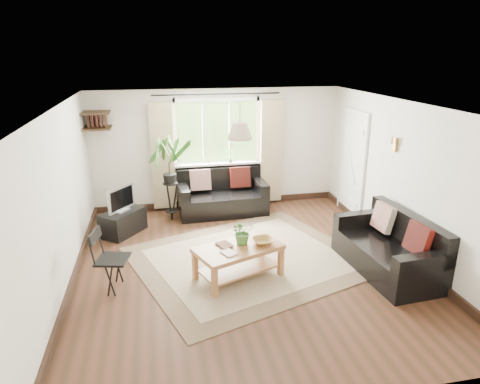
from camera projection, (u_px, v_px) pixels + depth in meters
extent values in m
plane|color=#321F10|center=(245.00, 266.00, 6.50)|extent=(5.50, 5.50, 0.00)
plane|color=white|center=(246.00, 106.00, 5.73)|extent=(5.50, 5.50, 0.00)
cube|color=silver|center=(217.00, 149.00, 8.67)|extent=(5.00, 0.02, 2.40)
cube|color=silver|center=(315.00, 293.00, 3.56)|extent=(5.00, 0.02, 2.40)
cube|color=silver|center=(61.00, 203.00, 5.64)|extent=(0.02, 5.50, 2.40)
cube|color=silver|center=(404.00, 181.00, 6.58)|extent=(0.02, 5.50, 2.40)
cube|color=beige|center=(249.00, 259.00, 6.68)|extent=(4.03, 3.74, 0.02)
cube|color=silver|center=(352.00, 165.00, 8.22)|extent=(0.06, 0.96, 2.06)
imported|color=#3D6F2C|center=(243.00, 232.00, 6.05)|extent=(0.39, 0.37, 0.36)
imported|color=olive|center=(263.00, 241.00, 6.09)|extent=(0.34, 0.34, 0.08)
imported|color=white|center=(224.00, 254.00, 5.76)|extent=(0.24, 0.26, 0.02)
imported|color=brown|center=(219.00, 246.00, 5.98)|extent=(0.26, 0.30, 0.02)
cube|color=black|center=(123.00, 222.00, 7.57)|extent=(0.84, 0.90, 0.43)
imported|color=#2D6023|center=(230.00, 156.00, 8.65)|extent=(0.14, 0.10, 0.27)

